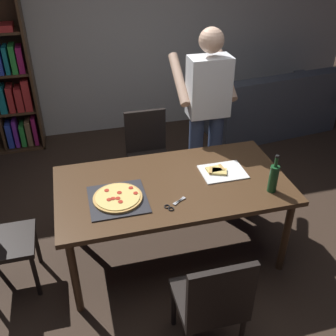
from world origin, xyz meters
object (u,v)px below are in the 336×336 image
at_px(person_serving_pizza, 207,109).
at_px(pepperoni_pizza_on_tray, 118,198).
at_px(chair_far_side, 148,150).
at_px(chair_near_camera, 213,301).
at_px(couch, 269,109).
at_px(dining_table, 173,190).
at_px(wine_bottle, 273,178).
at_px(kitchen_scissors, 173,205).

bearing_deg(person_serving_pizza, pepperoni_pizza_on_tray, -139.00).
bearing_deg(person_serving_pizza, chair_far_side, 157.59).
xyz_separation_m(chair_near_camera, pepperoni_pizza_on_tray, (-0.45, 0.87, 0.25)).
bearing_deg(pepperoni_pizza_on_tray, couch, 41.58).
xyz_separation_m(couch, pepperoni_pizza_on_tray, (-2.36, -2.09, 0.46)).
xyz_separation_m(dining_table, couch, (1.91, 1.99, -0.38)).
bearing_deg(couch, chair_near_camera, -122.81).
bearing_deg(pepperoni_pizza_on_tray, person_serving_pizza, 41.00).
distance_m(dining_table, chair_near_camera, 0.99).
relative_size(chair_far_side, pepperoni_pizza_on_tray, 2.11).
distance_m(chair_far_side, couch, 2.17).
relative_size(person_serving_pizza, wine_bottle, 5.54).
bearing_deg(kitchen_scissors, chair_near_camera, -83.83).
height_order(chair_near_camera, chair_far_side, same).
relative_size(dining_table, person_serving_pizza, 1.05).
distance_m(dining_table, person_serving_pizza, 0.97).
bearing_deg(chair_near_camera, pepperoni_pizza_on_tray, 117.58).
distance_m(person_serving_pizza, kitchen_scissors, 1.22).
distance_m(person_serving_pizza, wine_bottle, 1.06).
bearing_deg(chair_near_camera, chair_far_side, 90.00).
bearing_deg(dining_table, pepperoni_pizza_on_tray, -166.80).
relative_size(chair_near_camera, couch, 0.50).
height_order(dining_table, pepperoni_pizza_on_tray, pepperoni_pizza_on_tray).
bearing_deg(kitchen_scissors, wine_bottle, -0.67).
height_order(dining_table, kitchen_scissors, kitchen_scissors).
xyz_separation_m(chair_far_side, pepperoni_pizza_on_tray, (-0.45, -1.08, 0.25)).
distance_m(dining_table, couch, 2.78).
height_order(chair_near_camera, person_serving_pizza, person_serving_pizza).
bearing_deg(couch, pepperoni_pizza_on_tray, -138.42).
distance_m(couch, pepperoni_pizza_on_tray, 3.19).
distance_m(dining_table, kitchen_scissors, 0.30).
height_order(person_serving_pizza, wine_bottle, person_serving_pizza).
height_order(chair_near_camera, kitchen_scissors, chair_near_camera).
relative_size(dining_table, wine_bottle, 5.79).
bearing_deg(dining_table, chair_far_side, 90.00).
bearing_deg(pepperoni_pizza_on_tray, wine_bottle, -8.85).
bearing_deg(chair_far_side, kitchen_scissors, -93.44).
bearing_deg(couch, dining_table, -133.82).
bearing_deg(pepperoni_pizza_on_tray, kitchen_scissors, -24.46).
distance_m(person_serving_pizza, pepperoni_pizza_on_tray, 1.33).
xyz_separation_m(pepperoni_pizza_on_tray, wine_bottle, (1.16, -0.18, 0.10)).
bearing_deg(wine_bottle, person_serving_pizza, 99.51).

